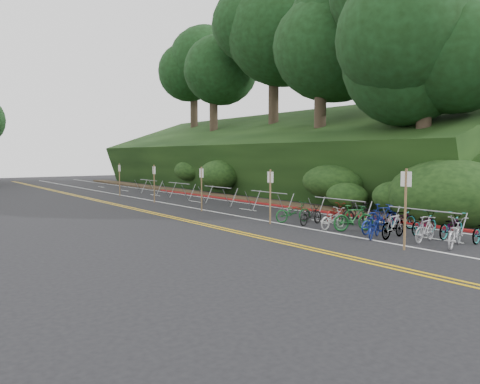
% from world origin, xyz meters
% --- Properties ---
extents(ground, '(120.00, 120.00, 0.00)m').
position_xyz_m(ground, '(0.00, 0.00, 0.00)').
color(ground, black).
rests_on(ground, ground).
extents(road_markings, '(7.47, 80.00, 0.01)m').
position_xyz_m(road_markings, '(0.63, 10.10, 0.00)').
color(road_markings, gold).
rests_on(road_markings, ground).
extents(red_curb, '(0.25, 28.00, 0.10)m').
position_xyz_m(red_curb, '(5.70, 12.00, 0.05)').
color(red_curb, maroon).
rests_on(red_curb, ground).
extents(embankment, '(14.30, 48.14, 9.11)m').
position_xyz_m(embankment, '(12.96, 19.04, 2.57)').
color(embankment, black).
rests_on(embankment, ground).
extents(tree_cluster, '(32.39, 53.99, 18.28)m').
position_xyz_m(tree_cluster, '(9.76, 22.04, 11.41)').
color(tree_cluster, '#2D2319').
rests_on(tree_cluster, ground).
extents(bike_rack_front, '(1.11, 3.01, 1.11)m').
position_xyz_m(bike_rack_front, '(2.81, -1.35, 0.82)').
color(bike_rack_front, gray).
rests_on(bike_rack_front, ground).
extents(bike_racks_rest, '(1.14, 23.00, 1.17)m').
position_xyz_m(bike_racks_rest, '(3.00, 13.00, 0.85)').
color(bike_racks_rest, gray).
rests_on(bike_racks_rest, ground).
extents(signpost_near, '(0.08, 0.40, 2.72)m').
position_xyz_m(signpost_near, '(0.37, -2.23, 1.55)').
color(signpost_near, brown).
rests_on(signpost_near, ground).
extents(signposts_rest, '(0.08, 18.40, 2.50)m').
position_xyz_m(signposts_rest, '(0.60, 14.00, 1.43)').
color(signposts_rest, brown).
rests_on(signposts_rest, ground).
extents(bike_front, '(1.07, 1.55, 0.77)m').
position_xyz_m(bike_front, '(1.36, -0.22, 0.39)').
color(bike_front, navy).
rests_on(bike_front, ground).
extents(bike_valet, '(3.41, 9.72, 1.10)m').
position_xyz_m(bike_valet, '(2.83, 0.58, 0.48)').
color(bike_valet, '#9E9EA3').
rests_on(bike_valet, ground).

